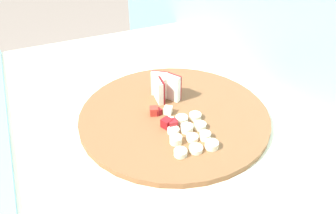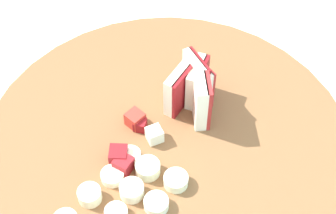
# 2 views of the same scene
# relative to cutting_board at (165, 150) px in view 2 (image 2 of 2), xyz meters

# --- Properties ---
(cutting_board) EXTENTS (0.46, 0.46, 0.01)m
(cutting_board) POSITION_rel_cutting_board_xyz_m (0.00, 0.00, 0.00)
(cutting_board) COLOR brown
(cutting_board) RESTS_ON tiled_countertop
(apple_wedge_fan) EXTENTS (0.08, 0.06, 0.07)m
(apple_wedge_fan) POSITION_rel_cutting_board_xyz_m (-0.08, 0.01, 0.04)
(apple_wedge_fan) COLOR maroon
(apple_wedge_fan) RESTS_ON cutting_board
(apple_dice_pile) EXTENTS (0.09, 0.05, 0.02)m
(apple_dice_pile) POSITION_rel_cutting_board_xyz_m (0.02, -0.03, 0.02)
(apple_dice_pile) COLOR #EFE5CC
(apple_dice_pile) RESTS_ON cutting_board
(banana_slice_rows) EXTENTS (0.14, 0.12, 0.02)m
(banana_slice_rows) POSITION_rel_cutting_board_xyz_m (0.09, -0.01, 0.01)
(banana_slice_rows) COLOR #F4EAC6
(banana_slice_rows) RESTS_ON cutting_board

